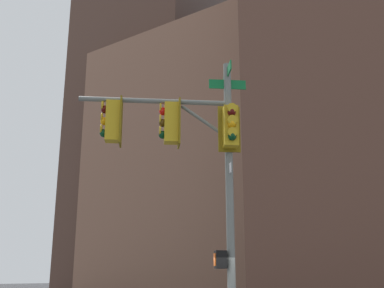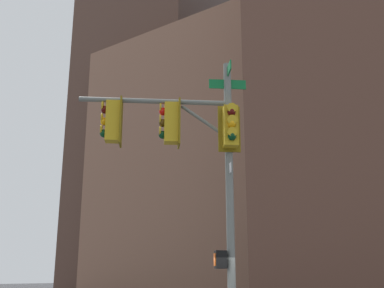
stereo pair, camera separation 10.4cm
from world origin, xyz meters
name	(u,v)px [view 1 (the left image)]	position (x,y,z in m)	size (l,w,h in m)	color
signal_pole_assembly	(190,151)	(-0.23, -0.18, 4.99)	(3.27, 2.88, 7.32)	slate
building_brick_midblock	(195,164)	(-26.66, 37.53, 15.22)	(23.94, 15.81, 30.44)	#845B47
building_brick_farside	(152,93)	(-35.71, 39.59, 27.43)	(20.01, 15.31, 54.85)	#4C3328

